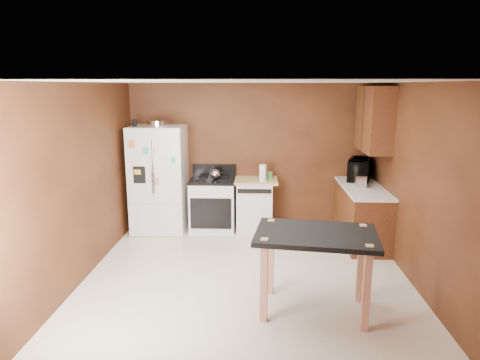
# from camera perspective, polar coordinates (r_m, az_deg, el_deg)

# --- Properties ---
(floor) EXTENTS (4.50, 4.50, 0.00)m
(floor) POSITION_cam_1_polar(r_m,az_deg,el_deg) (5.73, 0.86, -12.90)
(floor) COLOR white
(floor) RESTS_ON ground
(ceiling) EXTENTS (4.50, 4.50, 0.00)m
(ceiling) POSITION_cam_1_polar(r_m,az_deg,el_deg) (5.18, 0.96, 12.96)
(ceiling) COLOR white
(ceiling) RESTS_ON ground
(wall_back) EXTENTS (4.20, 0.00, 4.20)m
(wall_back) POSITION_cam_1_polar(r_m,az_deg,el_deg) (7.52, 1.41, 3.26)
(wall_back) COLOR #5A3117
(wall_back) RESTS_ON ground
(wall_front) EXTENTS (4.20, 0.00, 4.20)m
(wall_front) POSITION_cam_1_polar(r_m,az_deg,el_deg) (3.17, -0.30, -9.93)
(wall_front) COLOR #5A3117
(wall_front) RESTS_ON ground
(wall_left) EXTENTS (0.00, 4.50, 4.50)m
(wall_left) POSITION_cam_1_polar(r_m,az_deg,el_deg) (5.77, -20.43, -0.39)
(wall_left) COLOR #5A3117
(wall_left) RESTS_ON ground
(wall_right) EXTENTS (0.00, 4.50, 4.50)m
(wall_right) POSITION_cam_1_polar(r_m,az_deg,el_deg) (5.66, 22.67, -0.81)
(wall_right) COLOR #5A3117
(wall_right) RESTS_ON ground
(roasting_pan) EXTENTS (0.37, 0.37, 0.09)m
(roasting_pan) POSITION_cam_1_polar(r_m,az_deg,el_deg) (7.27, -10.87, 7.45)
(roasting_pan) COLOR silver
(roasting_pan) RESTS_ON refrigerator
(pen_cup) EXTENTS (0.08, 0.08, 0.11)m
(pen_cup) POSITION_cam_1_polar(r_m,az_deg,el_deg) (7.30, -13.90, 7.42)
(pen_cup) COLOR black
(pen_cup) RESTS_ON refrigerator
(kettle) EXTENTS (0.17, 0.17, 0.17)m
(kettle) POSITION_cam_1_polar(r_m,az_deg,el_deg) (7.26, -3.30, 0.77)
(kettle) COLOR silver
(kettle) RESTS_ON gas_range
(paper_towel) EXTENTS (0.13, 0.13, 0.27)m
(paper_towel) POSITION_cam_1_polar(r_m,az_deg,el_deg) (7.17, 3.06, 0.96)
(paper_towel) COLOR white
(paper_towel) RESTS_ON dishwasher
(green_canister) EXTENTS (0.13, 0.13, 0.11)m
(green_canister) POSITION_cam_1_polar(r_m,az_deg,el_deg) (7.36, 3.98, 0.63)
(green_canister) COLOR green
(green_canister) RESTS_ON dishwasher
(toaster) EXTENTS (0.17, 0.26, 0.19)m
(toaster) POSITION_cam_1_polar(r_m,az_deg,el_deg) (6.98, 15.69, -0.08)
(toaster) COLOR silver
(toaster) RESTS_ON right_cabinets
(microwave) EXTENTS (0.59, 0.70, 0.33)m
(microwave) POSITION_cam_1_polar(r_m,az_deg,el_deg) (7.46, 15.64, 1.28)
(microwave) COLOR black
(microwave) RESTS_ON right_cabinets
(refrigerator) EXTENTS (0.90, 0.80, 1.80)m
(refrigerator) POSITION_cam_1_polar(r_m,az_deg,el_deg) (7.41, -10.75, 0.13)
(refrigerator) COLOR white
(refrigerator) RESTS_ON ground
(gas_range) EXTENTS (0.76, 0.68, 1.10)m
(gas_range) POSITION_cam_1_polar(r_m,az_deg,el_deg) (7.42, -3.63, -3.14)
(gas_range) COLOR white
(gas_range) RESTS_ON ground
(dishwasher) EXTENTS (0.78, 0.63, 0.89)m
(dishwasher) POSITION_cam_1_polar(r_m,az_deg,el_deg) (7.40, 1.95, -3.23)
(dishwasher) COLOR white
(dishwasher) RESTS_ON ground
(right_cabinets) EXTENTS (0.63, 1.58, 2.45)m
(right_cabinets) POSITION_cam_1_polar(r_m,az_deg,el_deg) (7.04, 16.39, -0.74)
(right_cabinets) COLOR brown
(right_cabinets) RESTS_ON ground
(island) EXTENTS (1.39, 1.02, 0.93)m
(island) POSITION_cam_1_polar(r_m,az_deg,el_deg) (4.75, 10.05, -8.46)
(island) COLOR black
(island) RESTS_ON ground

